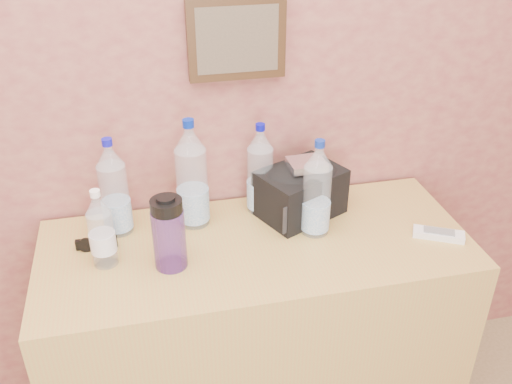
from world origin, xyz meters
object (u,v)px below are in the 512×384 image
nalgene_bottle (169,233)px  foil_packet (307,164)px  ac_remote (439,234)px  pet_large_d (317,193)px  sunglasses (97,243)px  dresser (257,341)px  toiletry_bag (300,190)px  pet_large_b (192,179)px  pet_large_a (114,192)px  pet_small (101,232)px  pet_large_c (260,173)px

nalgene_bottle → foil_packet: (0.46, 0.18, 0.08)m
nalgene_bottle → ac_remote: 0.84m
pet_large_d → sunglasses: 0.69m
dresser → toiletry_bag: toiletry_bag is taller
nalgene_bottle → pet_large_b: bearing=65.8°
pet_large_d → foil_packet: (-0.00, 0.10, 0.05)m
pet_large_a → pet_small: bearing=-104.1°
pet_large_c → sunglasses: bearing=-168.8°
pet_large_d → sunglasses: bearing=174.9°
pet_large_c → sunglasses: pet_large_c is taller
pet_large_a → nalgene_bottle: 0.26m
pet_small → foil_packet: 0.66m
ac_remote → foil_packet: 0.47m
pet_small → ac_remote: pet_small is taller
pet_large_a → sunglasses: pet_large_a is taller
pet_large_a → ac_remote: (0.98, -0.26, -0.13)m
pet_large_c → pet_large_d: (0.14, -0.17, 0.00)m
sunglasses → toiletry_bag: size_ratio=0.47×
nalgene_bottle → foil_packet: bearing=21.0°
pet_small → sunglasses: pet_small is taller
dresser → nalgene_bottle: (-0.27, -0.05, 0.53)m
pet_large_c → pet_large_d: pet_large_d is taller
nalgene_bottle → sunglasses: (-0.22, 0.14, -0.10)m
sunglasses → ac_remote: bearing=-6.8°
pet_large_a → dresser: bearing=-21.9°
pet_large_d → ac_remote: 0.41m
pet_small → foil_packet: bearing=10.9°
pet_large_c → ac_remote: 0.60m
toiletry_bag → pet_large_a: bearing=152.8°
dresser → pet_large_a: 0.72m
pet_large_a → pet_small: pet_large_a is taller
pet_large_b → toiletry_bag: 0.36m
dresser → pet_large_b: 0.63m
pet_large_a → nalgene_bottle: (0.15, -0.22, -0.03)m
nalgene_bottle → toiletry_bag: 0.49m
foil_packet → nalgene_bottle: bearing=-159.0°
pet_large_b → toiletry_bag: size_ratio=1.38×
pet_large_d → sunglasses: pet_large_d is taller
pet_large_b → ac_remote: (0.74, -0.26, -0.15)m
sunglasses → ac_remote: size_ratio=0.80×
ac_remote → pet_large_b: bearing=-171.8°
pet_large_a → toiletry_bag: pet_large_a is taller
dresser → pet_large_d: 0.59m
pet_large_d → pet_large_b: bearing=159.6°
pet_small → ac_remote: bearing=-5.2°
pet_large_c → nalgene_bottle: size_ratio=1.35×
toiletry_bag → foil_packet: 0.10m
dresser → pet_small: (-0.46, 0.00, 0.53)m
nalgene_bottle → foil_packet: nalgene_bottle is taller
pet_large_c → foil_packet: size_ratio=2.72×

